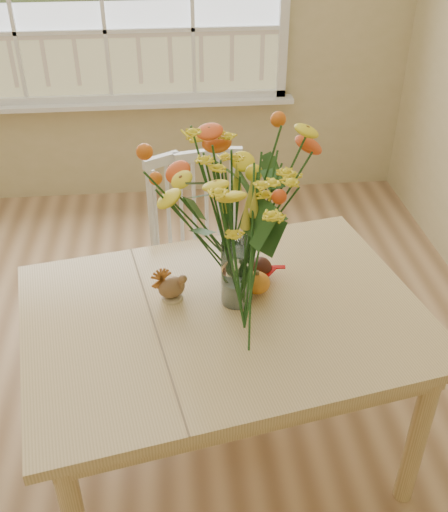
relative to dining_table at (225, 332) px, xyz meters
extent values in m
cube|color=#936C47|center=(-0.52, 0.10, -0.65)|extent=(4.00, 4.50, 0.01)
cube|color=white|center=(-0.52, 2.28, 0.05)|extent=(2.42, 0.12, 0.03)
cube|color=tan|center=(0.00, 0.00, 0.07)|extent=(1.54, 1.23, 0.04)
cube|color=tan|center=(0.00, 0.00, 0.00)|extent=(1.40, 1.09, 0.10)
cylinder|color=tan|center=(-0.66, 0.28, -0.30)|extent=(0.07, 0.07, 0.70)
cylinder|color=tan|center=(0.66, -0.28, -0.30)|extent=(0.07, 0.07, 0.70)
cylinder|color=tan|center=(0.51, 0.51, -0.30)|extent=(0.07, 0.07, 0.70)
cube|color=white|center=(-0.03, 0.65, -0.19)|extent=(0.53, 0.51, 0.05)
cube|color=white|center=(-0.06, 0.81, 0.06)|extent=(0.44, 0.14, 0.51)
cylinder|color=white|center=(-0.16, 0.45, -0.43)|extent=(0.04, 0.04, 0.43)
cylinder|color=white|center=(-0.23, 0.77, -0.43)|extent=(0.04, 0.04, 0.43)
cylinder|color=white|center=(0.18, 0.52, -0.43)|extent=(0.04, 0.04, 0.43)
cylinder|color=white|center=(0.11, 0.84, -0.43)|extent=(0.04, 0.04, 0.43)
cylinder|color=white|center=(0.05, 0.06, 0.22)|extent=(0.11, 0.11, 0.25)
ellipsoid|color=orange|center=(0.13, 0.10, 0.13)|extent=(0.10, 0.10, 0.08)
cylinder|color=#CCB78C|center=(-0.18, 0.09, 0.10)|extent=(0.08, 0.08, 0.01)
ellipsoid|color=brown|center=(-0.18, 0.09, 0.14)|extent=(0.12, 0.10, 0.08)
ellipsoid|color=#38160F|center=(0.15, 0.19, 0.13)|extent=(0.09, 0.09, 0.08)
camera|label=1|loc=(-0.16, -1.62, 1.41)|focal=42.00mm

